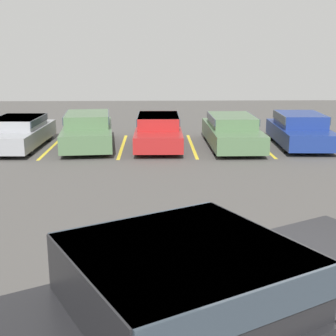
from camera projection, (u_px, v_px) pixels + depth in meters
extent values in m
cube|color=yellow|center=(52.00, 147.00, 18.21)|extent=(0.12, 4.76, 0.01)
cube|color=yellow|center=(122.00, 146.00, 18.29)|extent=(0.12, 4.76, 0.01)
cube|color=yellow|center=(192.00, 146.00, 18.36)|extent=(0.12, 4.76, 0.01)
cube|color=yellow|center=(261.00, 145.00, 18.44)|extent=(0.12, 4.76, 0.01)
cube|color=yellow|center=(329.00, 145.00, 18.52)|extent=(0.12, 4.76, 0.01)
cube|color=black|center=(183.00, 276.00, 4.42)|extent=(2.69, 2.64, 0.58)
cube|color=#2D3842|center=(183.00, 263.00, 4.39)|extent=(2.68, 2.68, 0.32)
cube|color=black|center=(330.00, 261.00, 5.51)|extent=(2.78, 2.74, 0.14)
cylinder|color=black|center=(272.00, 291.00, 6.37)|extent=(0.97, 0.73, 0.92)
cylinder|color=#ADADB2|center=(272.00, 291.00, 6.37)|extent=(0.61, 0.55, 0.51)
cube|color=gray|center=(19.00, 136.00, 17.91)|extent=(1.94, 4.64, 0.59)
cube|color=gray|center=(18.00, 122.00, 17.88)|extent=(1.66, 2.43, 0.40)
cube|color=#2D3842|center=(18.00, 120.00, 17.86)|extent=(1.73, 2.39, 0.24)
cylinder|color=black|center=(29.00, 146.00, 16.66)|extent=(0.26, 0.64, 0.64)
cylinder|color=#ADADB2|center=(29.00, 146.00, 16.66)|extent=(0.26, 0.36, 0.35)
cylinder|color=black|center=(48.00, 134.00, 19.24)|extent=(0.26, 0.64, 0.64)
cylinder|color=#ADADB2|center=(48.00, 134.00, 19.24)|extent=(0.26, 0.36, 0.35)
cylinder|color=black|center=(10.00, 134.00, 19.24)|extent=(0.26, 0.64, 0.64)
cylinder|color=#ADADB2|center=(10.00, 134.00, 19.24)|extent=(0.26, 0.36, 0.35)
cube|color=#4C6B47|center=(88.00, 134.00, 18.10)|extent=(2.28, 4.92, 0.64)
cube|color=#4C6B47|center=(87.00, 119.00, 18.05)|extent=(1.84, 2.62, 0.48)
cube|color=#2D3842|center=(87.00, 117.00, 18.03)|extent=(1.91, 2.58, 0.29)
cylinder|color=black|center=(109.00, 145.00, 16.91)|extent=(0.28, 0.67, 0.65)
cylinder|color=#ADADB2|center=(109.00, 145.00, 16.91)|extent=(0.26, 0.38, 0.36)
cylinder|color=black|center=(64.00, 146.00, 16.72)|extent=(0.28, 0.67, 0.65)
cylinder|color=#ADADB2|center=(64.00, 146.00, 16.72)|extent=(0.26, 0.38, 0.36)
cylinder|color=black|center=(108.00, 132.00, 19.57)|extent=(0.28, 0.67, 0.65)
cylinder|color=#ADADB2|center=(108.00, 132.00, 19.57)|extent=(0.26, 0.38, 0.36)
cylinder|color=black|center=(70.00, 133.00, 19.37)|extent=(0.28, 0.67, 0.65)
cylinder|color=#ADADB2|center=(70.00, 133.00, 19.37)|extent=(0.26, 0.38, 0.36)
cube|color=maroon|center=(158.00, 135.00, 18.17)|extent=(1.78, 4.76, 0.57)
cube|color=maroon|center=(158.00, 121.00, 18.13)|extent=(1.55, 2.48, 0.47)
cube|color=#2D3842|center=(158.00, 118.00, 18.11)|extent=(1.62, 2.43, 0.28)
cylinder|color=black|center=(179.00, 145.00, 16.88)|extent=(0.22, 0.66, 0.66)
cylinder|color=#ADADB2|center=(179.00, 145.00, 16.88)|extent=(0.22, 0.36, 0.36)
cylinder|color=black|center=(138.00, 145.00, 16.85)|extent=(0.22, 0.66, 0.66)
cylinder|color=#ADADB2|center=(138.00, 145.00, 16.85)|extent=(0.22, 0.36, 0.36)
cylinder|color=black|center=(176.00, 132.00, 19.55)|extent=(0.22, 0.66, 0.66)
cylinder|color=#ADADB2|center=(176.00, 132.00, 19.55)|extent=(0.22, 0.36, 0.36)
cylinder|color=black|center=(141.00, 132.00, 19.52)|extent=(0.22, 0.66, 0.66)
cylinder|color=#ADADB2|center=(141.00, 132.00, 19.52)|extent=(0.22, 0.36, 0.36)
cube|color=#4C6B47|center=(232.00, 135.00, 18.05)|extent=(1.83, 4.79, 0.63)
cube|color=#4C6B47|center=(232.00, 121.00, 18.02)|extent=(1.60, 2.49, 0.43)
cube|color=#2D3842|center=(232.00, 118.00, 18.00)|extent=(1.67, 2.45, 0.26)
cylinder|color=black|center=(260.00, 146.00, 16.78)|extent=(0.21, 0.61, 0.61)
cylinder|color=#ADADB2|center=(260.00, 146.00, 16.78)|extent=(0.22, 0.34, 0.33)
cylinder|color=black|center=(216.00, 146.00, 16.73)|extent=(0.21, 0.61, 0.61)
cylinder|color=#ADADB2|center=(216.00, 146.00, 16.73)|extent=(0.22, 0.34, 0.33)
cylinder|color=black|center=(245.00, 133.00, 19.47)|extent=(0.21, 0.61, 0.61)
cylinder|color=#ADADB2|center=(245.00, 133.00, 19.47)|extent=(0.22, 0.34, 0.33)
cylinder|color=black|center=(207.00, 133.00, 19.41)|extent=(0.21, 0.61, 0.61)
cylinder|color=#ADADB2|center=(207.00, 133.00, 19.41)|extent=(0.22, 0.34, 0.33)
cube|color=navy|center=(300.00, 134.00, 18.23)|extent=(2.02, 4.37, 0.60)
cube|color=navy|center=(300.00, 120.00, 18.18)|extent=(1.71, 2.30, 0.50)
cube|color=#2D3842|center=(300.00, 117.00, 18.16)|extent=(1.78, 2.26, 0.30)
cylinder|color=black|center=(330.00, 144.00, 17.05)|extent=(0.23, 0.64, 0.63)
cylinder|color=#ADADB2|center=(330.00, 144.00, 17.05)|extent=(0.23, 0.36, 0.35)
cylinder|color=black|center=(286.00, 144.00, 17.08)|extent=(0.23, 0.64, 0.63)
cylinder|color=#ADADB2|center=(286.00, 144.00, 17.08)|extent=(0.23, 0.36, 0.35)
cylinder|color=black|center=(311.00, 133.00, 19.47)|extent=(0.23, 0.64, 0.63)
cylinder|color=#ADADB2|center=(311.00, 133.00, 19.47)|extent=(0.23, 0.36, 0.35)
cylinder|color=black|center=(273.00, 133.00, 19.49)|extent=(0.23, 0.64, 0.63)
cylinder|color=#ADADB2|center=(273.00, 133.00, 19.49)|extent=(0.23, 0.36, 0.35)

